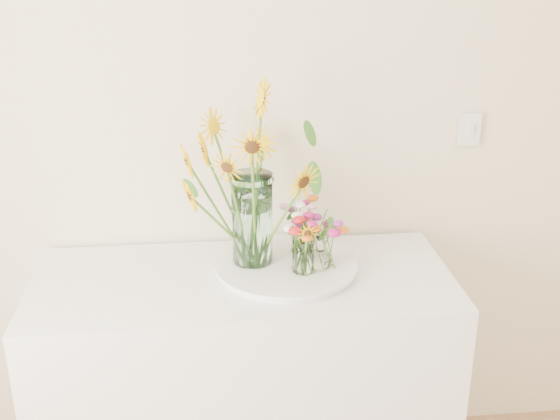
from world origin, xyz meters
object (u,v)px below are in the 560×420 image
object	(u,v)px
small_vase_a	(303,256)
counter	(245,390)
tray	(286,268)
small_vase_c	(301,237)
small_vase_b	(320,252)
mason_jar	(252,219)

from	to	relation	value
small_vase_a	counter	bearing A→B (deg)	170.17
tray	small_vase_c	bearing A→B (deg)	51.97
tray	small_vase_b	world-z (taller)	small_vase_b
small_vase_b	counter	bearing A→B (deg)	178.06
counter	small_vase_c	distance (m)	0.59
small_vase_a	small_vase_c	distance (m)	0.15
small_vase_b	small_vase_a	bearing A→B (deg)	-157.29
tray	small_vase_a	xyz separation A→B (m)	(0.05, -0.07, 0.07)
small_vase_b	small_vase_c	distance (m)	0.13
counter	small_vase_c	world-z (taller)	small_vase_c
small_vase_b	tray	bearing A→B (deg)	159.55
small_vase_a	mason_jar	bearing A→B (deg)	149.18
small_vase_c	small_vase_a	bearing A→B (deg)	-95.29
mason_jar	small_vase_a	world-z (taller)	mason_jar
small_vase_b	small_vase_c	world-z (taller)	small_vase_c
counter	mason_jar	distance (m)	0.64
counter	small_vase_a	xyz separation A→B (m)	(0.20, -0.03, 0.54)
counter	small_vase_b	xyz separation A→B (m)	(0.26, -0.01, 0.53)
small_vase_a	small_vase_c	xyz separation A→B (m)	(0.01, 0.15, -0.00)
tray	small_vase_b	xyz separation A→B (m)	(0.11, -0.04, 0.07)
small_vase_c	tray	bearing A→B (deg)	-128.03
small_vase_b	small_vase_c	xyz separation A→B (m)	(-0.05, 0.12, 0.00)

